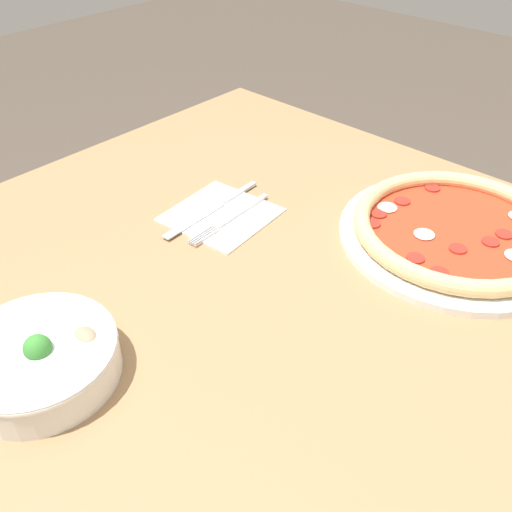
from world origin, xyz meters
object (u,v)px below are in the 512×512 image
(bowl, at_px, (38,358))
(knife, at_px, (217,206))
(pizza, at_px, (457,230))
(fork, at_px, (232,218))

(bowl, relative_size, knife, 0.86)
(pizza, relative_size, fork, 1.97)
(pizza, xyz_separation_m, bowl, (0.23, 0.58, 0.01))
(pizza, bearing_deg, bowl, 68.47)
(fork, xyz_separation_m, knife, (0.04, -0.01, -0.00))
(pizza, height_order, fork, pizza)
(fork, distance_m, knife, 0.04)
(pizza, height_order, knife, pizza)
(pizza, distance_m, bowl, 0.62)
(bowl, bearing_deg, knife, -74.56)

